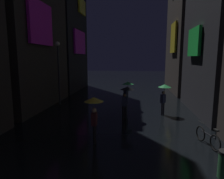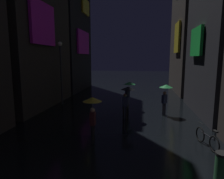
# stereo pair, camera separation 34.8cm
# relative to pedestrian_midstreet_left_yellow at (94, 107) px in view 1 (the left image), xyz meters

# --- Properties ---
(building_left_far) EXTENTS (4.25, 8.00, 18.54)m
(building_left_far) POSITION_rel_pedestrian_midstreet_left_yellow_xyz_m (-6.93, 15.19, 7.60)
(building_left_far) COLOR black
(building_left_far) RESTS_ON ground
(pedestrian_midstreet_left_yellow) EXTENTS (0.90, 0.90, 2.12)m
(pedestrian_midstreet_left_yellow) POSITION_rel_pedestrian_midstreet_left_yellow_xyz_m (0.00, 0.00, 0.00)
(pedestrian_midstreet_left_yellow) COLOR black
(pedestrian_midstreet_left_yellow) RESTS_ON ground
(pedestrian_foreground_right_black) EXTENTS (0.90, 0.90, 2.12)m
(pedestrian_foreground_right_black) POSITION_rel_pedestrian_midstreet_left_yellow_xyz_m (1.33, 3.79, 0.00)
(pedestrian_foreground_right_black) COLOR black
(pedestrian_foreground_right_black) RESTS_ON ground
(pedestrian_near_crossing_green) EXTENTS (0.90, 0.90, 2.12)m
(pedestrian_near_crossing_green) POSITION_rel_pedestrian_midstreet_left_yellow_xyz_m (1.26, 6.47, 0.00)
(pedestrian_near_crossing_green) COLOR #38332D
(pedestrian_near_crossing_green) RESTS_ON ground
(pedestrian_midstreet_centre_green) EXTENTS (0.90, 0.90, 2.12)m
(pedestrian_midstreet_centre_green) POSITION_rel_pedestrian_midstreet_left_yellow_xyz_m (3.87, 5.10, 0.00)
(pedestrian_midstreet_centre_green) COLOR #2D2D38
(pedestrian_midstreet_centre_green) RESTS_ON ground
(bicycle_parked_at_storefront) EXTENTS (0.51, 1.78, 0.96)m
(bicycle_parked_at_storefront) POSITION_rel_pedestrian_midstreet_left_yellow_xyz_m (5.15, 0.14, -1.28)
(bicycle_parked_at_storefront) COLOR black
(bicycle_parked_at_storefront) RESTS_ON ground
(streetlamp_left_far) EXTENTS (0.36, 0.36, 5.25)m
(streetlamp_left_far) POSITION_rel_pedestrian_midstreet_left_yellow_xyz_m (-4.45, 7.11, 1.63)
(streetlamp_left_far) COLOR #2D2D33
(streetlamp_left_far) RESTS_ON ground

